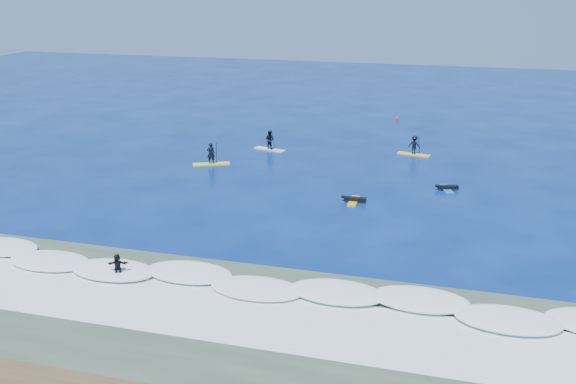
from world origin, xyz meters
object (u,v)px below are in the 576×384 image
(marker_buoy, at_px, (397,119))
(sup_paddler_right, at_px, (414,146))
(sup_paddler_left, at_px, (211,157))
(prone_paddler_far, at_px, (447,188))
(sup_paddler_center, at_px, (270,142))
(wave_surfer, at_px, (118,267))
(prone_paddler_near, at_px, (354,200))

(marker_buoy, bearing_deg, sup_paddler_right, -77.43)
(sup_paddler_left, distance_m, prone_paddler_far, 19.43)
(sup_paddler_center, distance_m, marker_buoy, 18.03)
(sup_paddler_right, bearing_deg, sup_paddler_center, -160.08)
(sup_paddler_left, relative_size, prone_paddler_far, 1.38)
(prone_paddler_far, bearing_deg, wave_surfer, 124.97)
(sup_paddler_center, bearing_deg, prone_paddler_far, -8.79)
(prone_paddler_near, bearing_deg, sup_paddler_left, 64.31)
(sup_paddler_left, bearing_deg, wave_surfer, -105.85)
(wave_surfer, bearing_deg, prone_paddler_near, 37.74)
(sup_paddler_left, bearing_deg, prone_paddler_near, -49.92)
(sup_paddler_left, distance_m, wave_surfer, 21.68)
(sup_paddler_center, xyz_separation_m, prone_paddler_far, (16.03, -7.50, -0.63))
(prone_paddler_near, relative_size, marker_buoy, 3.50)
(sup_paddler_left, bearing_deg, sup_paddler_right, 0.27)
(wave_surfer, bearing_deg, prone_paddler_far, 31.36)
(sup_paddler_center, bearing_deg, marker_buoy, 73.21)
(sup_paddler_center, distance_m, prone_paddler_near, 15.53)
(sup_paddler_left, distance_m, marker_buoy, 24.78)
(sup_paddler_right, bearing_deg, prone_paddler_near, -90.03)
(wave_surfer, height_order, marker_buoy, wave_surfer)
(sup_paddler_center, height_order, prone_paddler_near, sup_paddler_center)
(sup_paddler_right, distance_m, wave_surfer, 31.69)
(prone_paddler_far, bearing_deg, marker_buoy, -0.98)
(marker_buoy, bearing_deg, wave_surfer, -102.86)
(sup_paddler_left, xyz_separation_m, marker_buoy, (13.16, 20.99, -0.40))
(wave_surfer, bearing_deg, sup_paddler_right, 46.55)
(sup_paddler_center, xyz_separation_m, prone_paddler_near, (9.85, -11.99, -0.63))
(sup_paddler_right, relative_size, prone_paddler_near, 1.34)
(sup_paddler_left, height_order, sup_paddler_right, sup_paddler_left)
(prone_paddler_far, bearing_deg, prone_paddler_near, 109.68)
(marker_buoy, bearing_deg, sup_paddler_left, -122.08)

